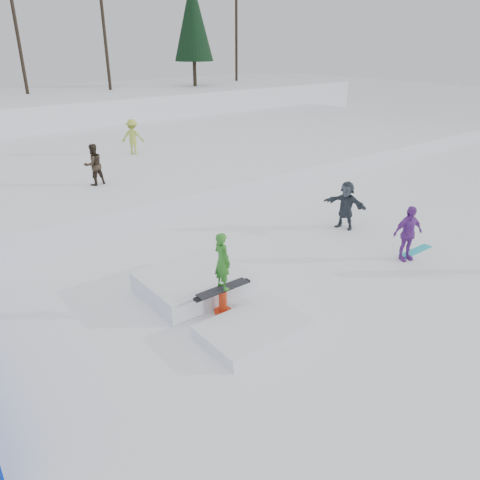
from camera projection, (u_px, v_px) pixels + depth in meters
ground at (274, 311)px, 11.56m from camera, size 120.00×120.00×0.00m
snow_midrise at (57, 166)px, 22.95m from camera, size 50.00×18.00×0.80m
treeline at (72, 18)px, 32.51m from camera, size 40.24×4.22×10.50m
walker_olive at (94, 165)px, 18.40m from camera, size 0.86×0.71×1.63m
walker_ygreen at (133, 137)px, 23.32m from camera, size 1.26×1.18×1.71m
spectator_purple at (408, 233)px, 13.93m from camera, size 1.08×0.70×1.70m
spectator_dark at (346, 205)px, 16.28m from camera, size 0.90×1.65×1.70m
loose_board_teal at (416, 251)px, 14.78m from camera, size 1.40×0.29×0.03m
jib_rail_feature at (209, 292)px, 11.81m from camera, size 2.60×4.40×2.11m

